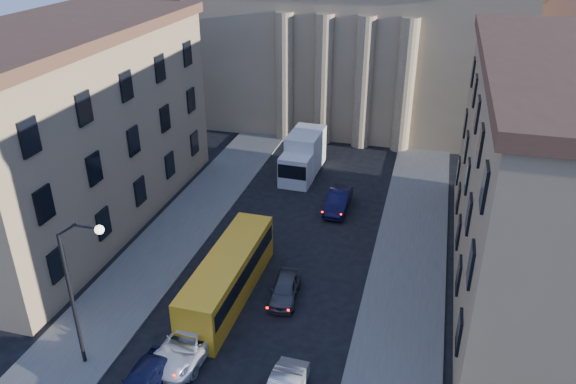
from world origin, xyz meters
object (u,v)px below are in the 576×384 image
box_truck (303,156)px  street_lamp (78,283)px  city_bus (228,275)px  car_left_near (143,380)px

box_truck → street_lamp: bearing=-98.8°
city_bus → box_truck: 18.95m
car_left_near → box_truck: size_ratio=0.62×
street_lamp → city_bus: size_ratio=0.82×
car_left_near → box_truck: bearing=89.1°
car_left_near → street_lamp: bearing=167.2°
street_lamp → car_left_near: size_ratio=2.05×
street_lamp → box_truck: street_lamp is taller
car_left_near → box_truck: 27.41m
street_lamp → car_left_near: 5.80m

